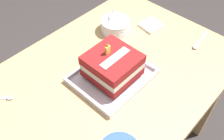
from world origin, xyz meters
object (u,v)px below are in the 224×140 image
serving_spoon_by_bowls (197,44)px  serving_spoon_near_tray (2,98)px  birthday_cake (112,65)px  bowl_stack (115,26)px  napkin_pile (151,25)px  foil_tray (112,77)px

serving_spoon_by_bowls → serving_spoon_near_tray: bearing=153.4°
birthday_cake → serving_spoon_near_tray: size_ratio=1.57×
bowl_stack → birthday_cake: bearing=-139.8°
serving_spoon_near_tray → napkin_pile: size_ratio=1.06×
foil_tray → birthday_cake: bearing=90.0°
birthday_cake → serving_spoon_by_bowls: (0.41, -0.15, -0.07)m
foil_tray → serving_spoon_by_bowls: foil_tray is taller
serving_spoon_near_tray → serving_spoon_by_bowls: serving_spoon_by_bowls is taller
bowl_stack → serving_spoon_near_tray: (-0.59, 0.04, -0.02)m
napkin_pile → serving_spoon_near_tray: bearing=168.8°
foil_tray → birthday_cake: size_ratio=1.65×
foil_tray → serving_spoon_near_tray: (-0.36, 0.23, -0.00)m
napkin_pile → bowl_stack: bearing=143.1°
birthday_cake → napkin_pile: bearing=13.3°
bowl_stack → serving_spoon_near_tray: bowl_stack is taller
foil_tray → birthday_cake: birthday_cake is taller
bowl_stack → napkin_pile: (0.14, -0.11, -0.02)m
foil_tray → bowl_stack: 0.30m
bowl_stack → napkin_pile: size_ratio=1.30×
bowl_stack → serving_spoon_by_bowls: bowl_stack is taller
serving_spoon_by_bowls → napkin_pile: bearing=97.8°
birthday_cake → serving_spoon_near_tray: (-0.36, 0.23, -0.07)m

